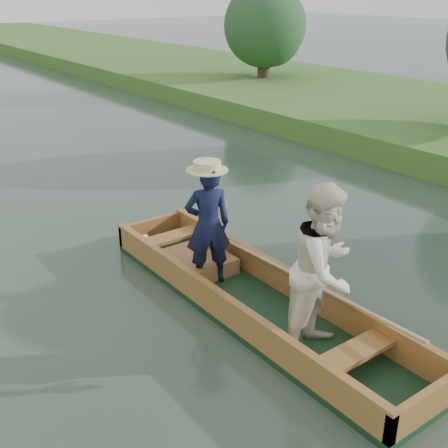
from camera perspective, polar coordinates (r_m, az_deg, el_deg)
ground at (r=7.03m, az=2.95°, el=-8.70°), size 120.00×120.00×0.00m
punt at (r=6.50m, az=4.68°, el=-4.77°), size 1.12×5.00×1.94m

